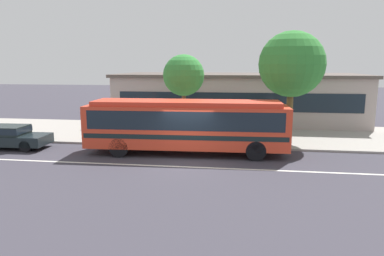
{
  "coord_description": "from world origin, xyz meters",
  "views": [
    {
      "loc": [
        2.58,
        -16.55,
        4.74
      ],
      "look_at": [
        -0.04,
        2.21,
        1.3
      ],
      "focal_mm": 33.22,
      "sensor_mm": 36.0,
      "label": 1
    }
  ],
  "objects_px": {
    "street_tree_mid_block": "(292,65)",
    "sedan_behind_bus": "(5,136)",
    "pedestrian_waiting_near_sign": "(199,123)",
    "street_tree_near_stop": "(184,76)",
    "bus_stop_sign": "(253,118)",
    "transit_bus": "(187,123)"
  },
  "relations": [
    {
      "from": "transit_bus",
      "to": "street_tree_near_stop",
      "type": "xyz_separation_m",
      "value": [
        -0.75,
        3.71,
        2.35
      ]
    },
    {
      "from": "sedan_behind_bus",
      "to": "pedestrian_waiting_near_sign",
      "type": "xyz_separation_m",
      "value": [
        10.59,
        3.67,
        0.33
      ]
    },
    {
      "from": "pedestrian_waiting_near_sign",
      "to": "street_tree_near_stop",
      "type": "relative_size",
      "value": 0.31
    },
    {
      "from": "pedestrian_waiting_near_sign",
      "to": "street_tree_mid_block",
      "type": "distance_m",
      "value": 6.57
    },
    {
      "from": "sedan_behind_bus",
      "to": "street_tree_mid_block",
      "type": "xyz_separation_m",
      "value": [
        16.07,
        3.54,
        3.96
      ]
    },
    {
      "from": "pedestrian_waiting_near_sign",
      "to": "street_tree_mid_block",
      "type": "height_order",
      "value": "street_tree_mid_block"
    },
    {
      "from": "sedan_behind_bus",
      "to": "street_tree_near_stop",
      "type": "xyz_separation_m",
      "value": [
        9.63,
        3.88,
        3.28
      ]
    },
    {
      "from": "pedestrian_waiting_near_sign",
      "to": "street_tree_near_stop",
      "type": "xyz_separation_m",
      "value": [
        -0.97,
        0.21,
        2.95
      ]
    },
    {
      "from": "street_tree_mid_block",
      "to": "street_tree_near_stop",
      "type": "bearing_deg",
      "value": 176.95
    },
    {
      "from": "sedan_behind_bus",
      "to": "bus_stop_sign",
      "type": "xyz_separation_m",
      "value": [
        13.86,
        2.1,
        1.01
      ]
    },
    {
      "from": "sedan_behind_bus",
      "to": "street_tree_mid_block",
      "type": "relative_size",
      "value": 0.72
    },
    {
      "from": "transit_bus",
      "to": "bus_stop_sign",
      "type": "bearing_deg",
      "value": 29.0
    },
    {
      "from": "bus_stop_sign",
      "to": "street_tree_near_stop",
      "type": "xyz_separation_m",
      "value": [
        -4.23,
        1.78,
        2.26
      ]
    },
    {
      "from": "street_tree_mid_block",
      "to": "sedan_behind_bus",
      "type": "bearing_deg",
      "value": -167.58
    },
    {
      "from": "street_tree_near_stop",
      "to": "street_tree_mid_block",
      "type": "relative_size",
      "value": 0.8
    },
    {
      "from": "bus_stop_sign",
      "to": "sedan_behind_bus",
      "type": "bearing_deg",
      "value": -171.39
    },
    {
      "from": "bus_stop_sign",
      "to": "street_tree_near_stop",
      "type": "distance_m",
      "value": 5.12
    },
    {
      "from": "transit_bus",
      "to": "street_tree_near_stop",
      "type": "distance_m",
      "value": 4.46
    },
    {
      "from": "pedestrian_waiting_near_sign",
      "to": "bus_stop_sign",
      "type": "bearing_deg",
      "value": -25.64
    },
    {
      "from": "transit_bus",
      "to": "street_tree_mid_block",
      "type": "xyz_separation_m",
      "value": [
        5.69,
        3.37,
        3.04
      ]
    },
    {
      "from": "sedan_behind_bus",
      "to": "bus_stop_sign",
      "type": "distance_m",
      "value": 14.06
    },
    {
      "from": "pedestrian_waiting_near_sign",
      "to": "transit_bus",
      "type": "bearing_deg",
      "value": -93.46
    }
  ]
}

